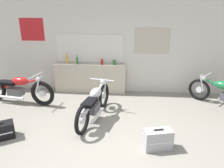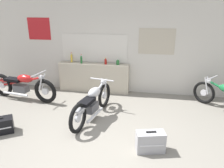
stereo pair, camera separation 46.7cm
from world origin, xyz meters
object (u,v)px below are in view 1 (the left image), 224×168
(bottle_leftmost, at_px, (67,59))
(hard_case_black, at_px, (0,131))
(motorcycle_red, at_px, (18,89))
(motorcycle_silver, at_px, (94,103))
(bottle_left_center, at_px, (77,60))
(bottle_center, at_px, (102,61))
(hard_case_silver, at_px, (158,139))
(bottle_right_center, at_px, (114,62))

(bottle_leftmost, xyz_separation_m, hard_case_black, (-0.66, -2.76, -0.87))
(motorcycle_red, height_order, hard_case_black, motorcycle_red)
(bottle_leftmost, bearing_deg, hard_case_black, -103.48)
(motorcycle_silver, bearing_deg, bottle_left_center, 114.96)
(motorcycle_red, bearing_deg, bottle_left_center, 32.16)
(bottle_center, height_order, motorcycle_silver, bottle_center)
(bottle_left_center, xyz_separation_m, hard_case_silver, (2.15, -2.72, -0.83))
(motorcycle_silver, bearing_deg, bottle_right_center, 78.65)
(bottle_leftmost, height_order, bottle_left_center, bottle_leftmost)
(bottle_leftmost, relative_size, motorcycle_silver, 0.15)
(bottle_left_center, relative_size, hard_case_black, 0.46)
(bottle_left_center, bearing_deg, bottle_leftmost, 164.61)
(bottle_leftmost, height_order, motorcycle_silver, bottle_leftmost)
(bottle_leftmost, bearing_deg, bottle_right_center, -2.42)
(bottle_left_center, bearing_deg, hard_case_silver, -51.70)
(bottle_center, bearing_deg, motorcycle_red, -156.75)
(bottle_leftmost, relative_size, motorcycle_red, 0.14)
(motorcycle_red, bearing_deg, bottle_right_center, 20.35)
(motorcycle_silver, relative_size, hard_case_silver, 3.47)
(motorcycle_red, distance_m, hard_case_black, 1.81)
(bottle_left_center, relative_size, bottle_center, 1.41)
(bottle_right_center, distance_m, hard_case_black, 3.53)
(motorcycle_red, xyz_separation_m, hard_case_black, (0.47, -1.73, -0.25))
(bottle_center, bearing_deg, bottle_right_center, 0.93)
(motorcycle_red, xyz_separation_m, motorcycle_silver, (2.25, -0.74, -0.01))
(bottle_right_center, xyz_separation_m, hard_case_silver, (1.03, -2.76, -0.78))
(bottle_center, bearing_deg, motorcycle_silver, -89.06)
(bottle_center, relative_size, motorcycle_red, 0.09)
(hard_case_black, bearing_deg, hard_case_silver, -1.15)
(bottle_leftmost, distance_m, motorcycle_silver, 2.19)
(motorcycle_silver, xyz_separation_m, hard_case_black, (-1.78, -0.99, -0.24))
(bottle_right_center, distance_m, motorcycle_red, 2.83)
(bottle_left_center, height_order, bottle_right_center, bottle_left_center)
(motorcycle_red, bearing_deg, hard_case_black, -74.82)
(bottle_center, bearing_deg, bottle_left_center, -177.89)
(hard_case_silver, relative_size, hard_case_black, 0.93)
(hard_case_black, bearing_deg, motorcycle_red, 105.18)
(motorcycle_silver, relative_size, hard_case_black, 3.21)
(bottle_right_center, bearing_deg, hard_case_silver, -69.47)
(bottle_right_center, distance_m, motorcycle_silver, 1.83)
(bottle_leftmost, bearing_deg, hard_case_silver, -48.46)
(bottle_center, height_order, hard_case_black, bottle_center)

